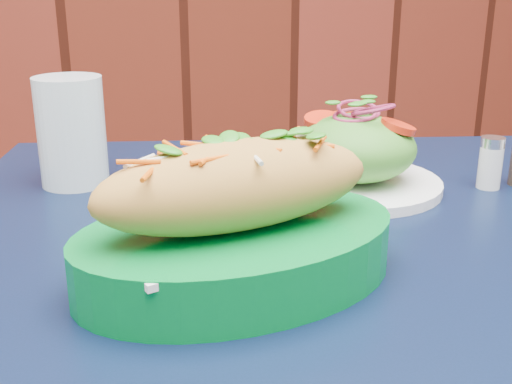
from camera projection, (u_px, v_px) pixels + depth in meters
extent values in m
cube|color=black|center=(310.00, 252.00, 0.64)|extent=(0.95, 0.95, 0.03)
cylinder|color=black|center=(78.00, 382.00, 1.06)|extent=(0.04, 0.04, 0.72)
cylinder|color=black|center=(469.00, 368.00, 1.10)|extent=(0.04, 0.04, 0.72)
cube|color=white|center=(237.00, 230.00, 0.54)|extent=(0.24, 0.18, 0.01)
ellipsoid|color=gold|center=(237.00, 185.00, 0.53)|extent=(0.26, 0.13, 0.07)
cylinder|color=white|center=(354.00, 184.00, 0.78)|extent=(0.21, 0.21, 0.01)
ellipsoid|color=#4C992D|center=(356.00, 148.00, 0.77)|extent=(0.14, 0.14, 0.08)
cylinder|color=red|center=(398.00, 122.00, 0.74)|extent=(0.04, 0.04, 0.01)
cylinder|color=red|center=(322.00, 116.00, 0.78)|extent=(0.04, 0.04, 0.01)
cylinder|color=red|center=(343.00, 112.00, 0.80)|extent=(0.04, 0.04, 0.01)
torus|color=#97204C|center=(358.00, 111.00, 0.75)|extent=(0.05, 0.05, 0.00)
torus|color=#97204C|center=(358.00, 107.00, 0.75)|extent=(0.05, 0.05, 0.00)
torus|color=#97204C|center=(358.00, 104.00, 0.75)|extent=(0.05, 0.05, 0.00)
cylinder|color=silver|center=(71.00, 132.00, 0.78)|extent=(0.08, 0.08, 0.13)
cylinder|color=white|center=(490.00, 168.00, 0.78)|extent=(0.03, 0.03, 0.05)
cylinder|color=silver|center=(493.00, 142.00, 0.77)|extent=(0.03, 0.03, 0.01)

